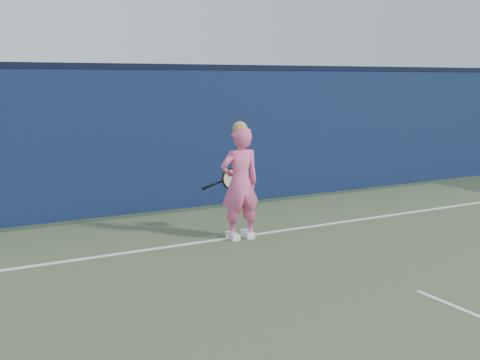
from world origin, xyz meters
TOP-DOWN VIEW (x-y plane):
  - backstop_wall at (0.00, 6.50)m, footprint 24.00×0.40m
  - wall_cap at (0.00, 6.50)m, footprint 24.00×0.42m
  - player at (-0.63, 3.95)m, footprint 0.62×0.43m
  - racket at (-0.60, 4.39)m, footprint 0.63×0.14m

SIDE VIEW (x-z plane):
  - racket at x=-0.60m, z-range 0.65..0.99m
  - player at x=-0.63m, z-range -0.03..1.71m
  - backstop_wall at x=0.00m, z-range 0.00..2.50m
  - wall_cap at x=0.00m, z-range 2.50..2.60m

